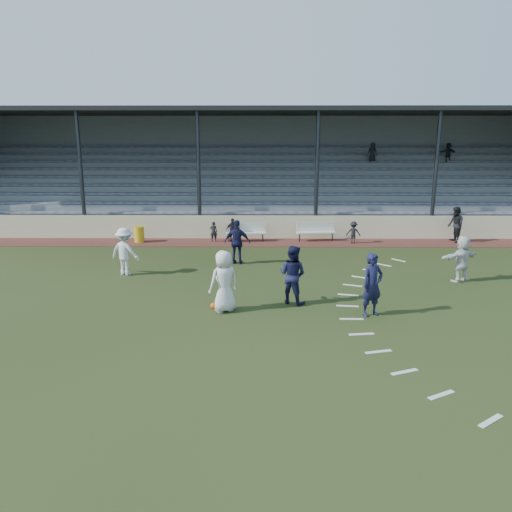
# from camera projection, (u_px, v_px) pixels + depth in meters

# --- Properties ---
(ground) EXTENTS (90.00, 90.00, 0.00)m
(ground) POSITION_uv_depth(u_px,v_px,m) (255.00, 319.00, 14.76)
(ground) COLOR #253114
(ground) RESTS_ON ground
(cinder_track) EXTENTS (34.00, 2.00, 0.02)m
(cinder_track) POSITION_uv_depth(u_px,v_px,m) (257.00, 242.00, 24.95)
(cinder_track) COLOR #4F251F
(cinder_track) RESTS_ON ground
(retaining_wall) EXTENTS (34.00, 0.18, 1.20)m
(retaining_wall) POSITION_uv_depth(u_px,v_px,m) (258.00, 227.00, 25.83)
(retaining_wall) COLOR beige
(retaining_wall) RESTS_ON ground
(bench_left) EXTENTS (2.03, 0.64, 0.95)m
(bench_left) POSITION_uv_depth(u_px,v_px,m) (246.00, 230.00, 25.10)
(bench_left) COLOR silver
(bench_left) RESTS_ON cinder_track
(bench_right) EXTENTS (2.03, 0.69, 0.95)m
(bench_right) POSITION_uv_depth(u_px,v_px,m) (316.00, 230.00, 25.23)
(bench_right) COLOR silver
(bench_right) RESTS_ON cinder_track
(trash_bin) EXTENTS (0.49, 0.49, 0.79)m
(trash_bin) POSITION_uv_depth(u_px,v_px,m) (139.00, 234.00, 24.92)
(trash_bin) COLOR gold
(trash_bin) RESTS_ON cinder_track
(football) EXTENTS (0.21, 0.21, 0.21)m
(football) POSITION_uv_depth(u_px,v_px,m) (214.00, 306.00, 15.57)
(football) COLOR #D94D0C
(football) RESTS_ON ground
(player_white_lead) EXTENTS (1.11, 0.99, 1.91)m
(player_white_lead) POSITION_uv_depth(u_px,v_px,m) (224.00, 281.00, 15.20)
(player_white_lead) COLOR silver
(player_white_lead) RESTS_ON ground
(player_navy_lead) EXTENTS (0.83, 0.72, 1.92)m
(player_navy_lead) POSITION_uv_depth(u_px,v_px,m) (372.00, 285.00, 14.83)
(player_navy_lead) COLOR #141638
(player_navy_lead) RESTS_ON ground
(player_navy_mid) EXTENTS (1.16, 1.08, 1.90)m
(player_navy_mid) POSITION_uv_depth(u_px,v_px,m) (292.00, 275.00, 15.94)
(player_navy_mid) COLOR #141638
(player_navy_mid) RESTS_ON ground
(player_white_wing) EXTENTS (1.36, 1.07, 1.84)m
(player_white_wing) POSITION_uv_depth(u_px,v_px,m) (125.00, 251.00, 19.14)
(player_white_wing) COLOR silver
(player_white_wing) RESTS_ON ground
(player_navy_wing) EXTENTS (1.14, 0.62, 1.85)m
(player_navy_wing) POSITION_uv_depth(u_px,v_px,m) (237.00, 242.00, 20.75)
(player_navy_wing) COLOR #141638
(player_navy_wing) RESTS_ON ground
(player_white_back) EXTENTS (1.67, 1.13, 1.73)m
(player_white_back) POSITION_uv_depth(u_px,v_px,m) (462.00, 259.00, 18.30)
(player_white_back) COLOR silver
(player_white_back) RESTS_ON ground
(official) EXTENTS (0.71, 0.89, 1.78)m
(official) POSITION_uv_depth(u_px,v_px,m) (455.00, 225.00, 24.77)
(official) COLOR black
(official) RESTS_ON cinder_track
(sub_left_near) EXTENTS (0.38, 0.26, 1.01)m
(sub_left_near) POSITION_uv_depth(u_px,v_px,m) (214.00, 232.00, 25.01)
(sub_left_near) COLOR black
(sub_left_near) RESTS_ON cinder_track
(sub_left_far) EXTENTS (0.70, 0.30, 1.19)m
(sub_left_far) POSITION_uv_depth(u_px,v_px,m) (233.00, 230.00, 24.96)
(sub_left_far) COLOR black
(sub_left_far) RESTS_ON cinder_track
(sub_right) EXTENTS (0.76, 0.51, 1.09)m
(sub_right) POSITION_uv_depth(u_px,v_px,m) (353.00, 232.00, 24.65)
(sub_right) COLOR black
(sub_right) RESTS_ON cinder_track
(grandstand) EXTENTS (34.60, 9.00, 6.61)m
(grandstand) POSITION_uv_depth(u_px,v_px,m) (258.00, 186.00, 30.01)
(grandstand) COLOR gray
(grandstand) RESTS_ON ground
(penalty_arc) EXTENTS (3.89, 14.63, 0.01)m
(penalty_arc) POSITION_uv_depth(u_px,v_px,m) (395.00, 319.00, 14.73)
(penalty_arc) COLOR silver
(penalty_arc) RESTS_ON ground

